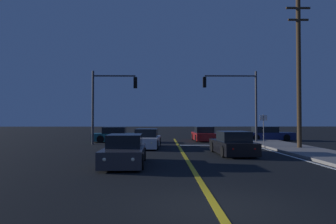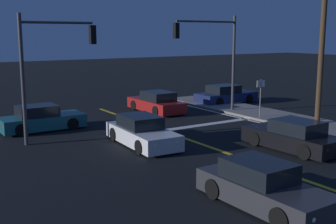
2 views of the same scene
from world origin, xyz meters
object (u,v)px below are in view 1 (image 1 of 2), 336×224
(utility_pole_right, at_px, (299,71))
(traffic_signal_far_left, at_px, (109,96))
(car_following_oncoming_black, at_px, (233,144))
(car_distant_tail_red, at_px, (204,135))
(street_sign_corner, at_px, (264,125))
(car_side_waiting_navy, at_px, (267,134))
(traffic_signal_near_right, at_px, (237,95))
(car_mid_block_charcoal, at_px, (124,152))
(car_far_approaching_teal, at_px, (117,136))
(car_parked_curb_white, at_px, (147,140))

(utility_pole_right, bearing_deg, traffic_signal_far_left, 161.78)
(car_following_oncoming_black, xyz_separation_m, traffic_signal_far_left, (-8.37, 7.18, 3.35))
(car_distant_tail_red, xyz_separation_m, street_sign_corner, (3.86, -5.50, 1.02))
(car_following_oncoming_black, relative_size, street_sign_corner, 1.88)
(car_side_waiting_navy, relative_size, traffic_signal_near_right, 0.76)
(utility_pole_right, bearing_deg, car_mid_block_charcoal, -148.46)
(car_far_approaching_teal, xyz_separation_m, traffic_signal_near_right, (10.49, -1.29, 3.56))
(traffic_signal_far_left, height_order, street_sign_corner, traffic_signal_far_left)
(traffic_signal_near_right, distance_m, street_sign_corner, 4.00)
(car_following_oncoming_black, height_order, utility_pole_right, utility_pole_right)
(car_far_approaching_teal, bearing_deg, traffic_signal_far_left, -6.31)
(car_far_approaching_teal, distance_m, car_following_oncoming_black, 12.78)
(car_distant_tail_red, relative_size, car_following_oncoming_black, 1.01)
(car_side_waiting_navy, height_order, traffic_signal_near_right, traffic_signal_near_right)
(traffic_signal_near_right, relative_size, utility_pole_right, 0.61)
(car_following_oncoming_black, distance_m, street_sign_corner, 6.95)
(car_distant_tail_red, xyz_separation_m, car_side_waiting_navy, (6.12, 0.30, 0.00))
(car_mid_block_charcoal, bearing_deg, car_far_approaching_teal, -81.40)
(traffic_signal_far_left, bearing_deg, car_following_oncoming_black, -40.64)
(car_far_approaching_teal, bearing_deg, utility_pole_right, 60.75)
(car_far_approaching_teal, distance_m, utility_pole_right, 15.73)
(car_parked_curb_white, xyz_separation_m, traffic_signal_far_left, (-3.21, 2.86, 3.35))
(car_distant_tail_red, distance_m, street_sign_corner, 6.79)
(traffic_signal_near_right, xyz_separation_m, street_sign_corner, (1.33, -2.80, -2.53))
(car_distant_tail_red, distance_m, car_side_waiting_navy, 6.12)
(car_distant_tail_red, bearing_deg, car_far_approaching_teal, -170.99)
(traffic_signal_far_left, xyz_separation_m, utility_pole_right, (13.48, -4.44, 1.31))
(car_far_approaching_teal, relative_size, traffic_signal_near_right, 0.71)
(traffic_signal_near_right, height_order, traffic_signal_far_left, traffic_signal_near_right)
(car_far_approaching_teal, height_order, street_sign_corner, street_sign_corner)
(car_side_waiting_navy, distance_m, traffic_signal_near_right, 5.87)
(car_distant_tail_red, height_order, car_mid_block_charcoal, same)
(car_side_waiting_navy, relative_size, car_parked_curb_white, 1.03)
(traffic_signal_near_right, bearing_deg, street_sign_corner, 115.44)
(car_mid_block_charcoal, distance_m, utility_pole_right, 13.54)
(car_side_waiting_navy, relative_size, traffic_signal_far_left, 0.79)
(car_far_approaching_teal, xyz_separation_m, utility_pole_right, (13.22, -7.13, 4.67))
(car_side_waiting_navy, xyz_separation_m, utility_pole_right, (-0.86, -8.83, 4.66))
(car_distant_tail_red, height_order, car_far_approaching_teal, same)
(car_parked_curb_white, height_order, traffic_signal_near_right, traffic_signal_near_right)
(car_distant_tail_red, xyz_separation_m, car_following_oncoming_black, (0.15, -11.28, -0.00))
(car_far_approaching_teal, distance_m, car_parked_curb_white, 6.29)
(car_following_oncoming_black, bearing_deg, street_sign_corner, 54.84)
(car_distant_tail_red, relative_size, street_sign_corner, 1.91)
(car_distant_tail_red, bearing_deg, street_sign_corner, -55.93)
(car_following_oncoming_black, bearing_deg, car_distant_tail_red, 88.26)
(car_far_approaching_teal, bearing_deg, car_mid_block_charcoal, 8.94)
(traffic_signal_far_left, relative_size, street_sign_corner, 2.49)
(street_sign_corner, bearing_deg, car_parked_curb_white, -170.64)
(car_distant_tail_red, height_order, car_parked_curb_white, same)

